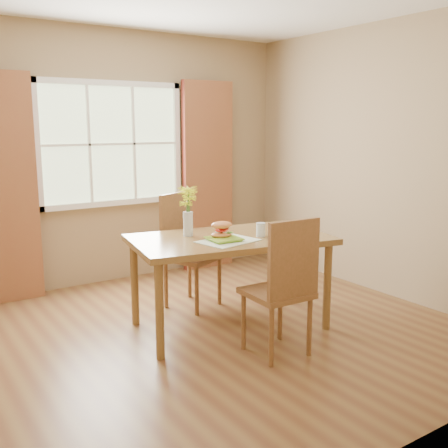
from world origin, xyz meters
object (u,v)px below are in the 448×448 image
chair_near (285,282)px  chair_far (185,244)px  water_glass (261,230)px  croissant_sandwich (222,230)px  flower_vase (188,205)px  dining_table (230,246)px

chair_near → chair_far: (-0.03, 1.42, 0.01)m
chair_near → water_glass: chair_near is taller
chair_far → croissant_sandwich: bearing=-118.6°
chair_near → flower_vase: size_ratio=2.51×
chair_near → water_glass: 0.67m
chair_far → water_glass: size_ratio=9.35×
croissant_sandwich → water_glass: bearing=0.2°
dining_table → chair_far: chair_far is taller
chair_near → croissant_sandwich: bearing=102.2°
water_glass → flower_vase: 0.64m
chair_near → water_glass: (0.22, 0.57, 0.27)m
chair_near → water_glass: size_ratio=9.15×
water_glass → croissant_sandwich: bearing=167.3°
dining_table → water_glass: 0.29m
dining_table → chair_far: size_ratio=1.63×
chair_far → croissant_sandwich: size_ratio=5.30×
dining_table → chair_far: (-0.04, 0.71, -0.12)m
dining_table → water_glass: bearing=-22.1°
chair_near → water_glass: bearing=70.8°
croissant_sandwich → chair_near: bearing=-66.7°
dining_table → croissant_sandwich: (-0.12, -0.06, 0.16)m
chair_far → flower_vase: flower_vase is taller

